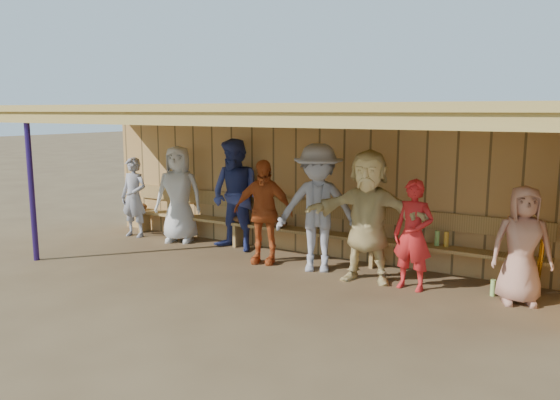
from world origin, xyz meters
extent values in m
plane|color=brown|center=(0.00, 0.00, 0.00)|extent=(90.00, 90.00, 0.00)
imported|color=gray|center=(-3.47, 0.68, 0.77)|extent=(0.59, 0.42, 1.53)
imported|color=silver|center=(-2.45, 0.81, 0.89)|extent=(1.02, 0.86, 1.78)
imported|color=navy|center=(-1.16, 0.81, 0.97)|extent=(1.00, 0.81, 1.94)
imported|color=#BB4E1E|center=(-0.33, 0.38, 0.83)|extent=(1.04, 0.63, 1.66)
imported|color=#94939B|center=(0.62, 0.42, 0.97)|extent=(1.43, 1.14, 1.94)
imported|color=#E1C67F|center=(1.46, 0.32, 0.94)|extent=(1.82, 0.84, 1.89)
imported|color=red|center=(2.13, 0.30, 0.76)|extent=(0.58, 0.41, 1.51)
imported|color=tan|center=(3.47, 0.44, 0.75)|extent=(0.86, 0.70, 1.51)
cube|color=tan|center=(0.00, 1.35, 1.20)|extent=(8.60, 0.20, 2.40)
cube|color=tan|center=(0.00, 0.00, 2.45)|extent=(8.80, 3.20, 0.10)
cube|color=tan|center=(0.00, -1.50, 2.32)|extent=(8.80, 0.10, 0.18)
cube|color=tan|center=(-3.80, 0.00, 2.31)|extent=(0.08, 3.00, 0.16)
cube|color=tan|center=(-2.85, 0.00, 2.31)|extent=(0.08, 3.00, 0.16)
cube|color=tan|center=(-1.90, 0.00, 2.31)|extent=(0.08, 3.00, 0.16)
cube|color=tan|center=(-0.95, 0.00, 2.31)|extent=(0.08, 3.00, 0.16)
cube|color=tan|center=(0.00, 0.00, 2.31)|extent=(0.08, 3.00, 0.16)
cube|color=tan|center=(0.95, 0.00, 2.31)|extent=(0.08, 3.00, 0.16)
cube|color=tan|center=(1.90, 0.00, 2.31)|extent=(0.08, 3.00, 0.16)
cube|color=tan|center=(2.85, 0.00, 2.31)|extent=(0.08, 3.00, 0.16)
cube|color=tan|center=(3.80, 0.00, 2.31)|extent=(0.08, 3.00, 0.16)
cylinder|color=navy|center=(-3.60, -1.40, 1.20)|extent=(0.09, 0.09, 2.40)
cube|color=#A98548|center=(0.00, 1.06, 0.42)|extent=(7.60, 0.32, 0.05)
cube|color=#A98548|center=(0.00, 1.22, 0.80)|extent=(7.60, 0.04, 0.26)
cube|color=#A98548|center=(-3.60, 1.06, 0.20)|extent=(0.06, 0.29, 0.40)
cube|color=#A98548|center=(-1.29, 1.06, 0.20)|extent=(0.06, 0.29, 0.40)
cube|color=#A98548|center=(1.29, 1.06, 0.20)|extent=(0.06, 0.29, 0.40)
cube|color=#A98548|center=(3.60, 1.06, 0.20)|extent=(0.06, 0.29, 0.40)
cylinder|color=orange|center=(3.65, 0.86, 0.40)|extent=(0.13, 0.41, 0.80)
sphere|color=orange|center=(3.32, 0.86, 0.04)|extent=(0.08, 0.08, 0.08)
ellipsoid|color=#593319|center=(-3.65, 1.01, 0.52)|extent=(0.30, 0.24, 0.14)
ellipsoid|color=#593319|center=(-1.21, 1.01, 0.52)|extent=(0.30, 0.24, 0.14)
ellipsoid|color=#593319|center=(-0.41, 1.01, 0.52)|extent=(0.30, 0.24, 0.14)
cylinder|color=#90D86C|center=(2.24, 1.11, 0.56)|extent=(0.07, 0.07, 0.22)
cylinder|color=gold|center=(2.38, 1.11, 0.56)|extent=(0.07, 0.07, 0.22)
cylinder|color=#98C462|center=(3.14, 0.56, 0.11)|extent=(0.07, 0.07, 0.22)
camera|label=1|loc=(4.24, -6.81, 2.42)|focal=35.00mm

